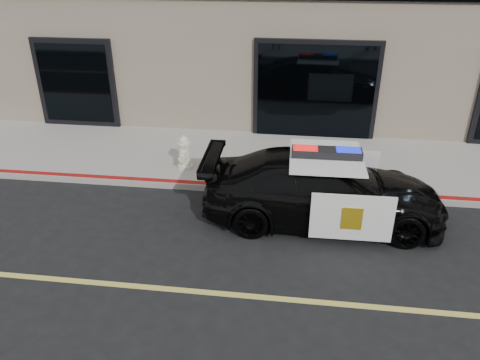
# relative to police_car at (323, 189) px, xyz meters

# --- Properties ---
(ground) EXTENTS (120.00, 120.00, 0.00)m
(ground) POSITION_rel_police_car_xyz_m (0.84, -2.57, -0.72)
(ground) COLOR black
(ground) RESTS_ON ground
(sidewalk_n) EXTENTS (60.00, 3.50, 0.15)m
(sidewalk_n) POSITION_rel_police_car_xyz_m (0.84, 2.68, -0.64)
(sidewalk_n) COLOR gray
(sidewalk_n) RESTS_ON ground
(police_car) EXTENTS (2.31, 4.94, 1.60)m
(police_car) POSITION_rel_police_car_xyz_m (0.00, 0.00, 0.00)
(police_car) COLOR black
(police_car) RESTS_ON ground
(fire_hydrant) EXTENTS (0.39, 0.54, 0.85)m
(fire_hydrant) POSITION_rel_police_car_xyz_m (-3.32, 1.76, -0.17)
(fire_hydrant) COLOR silver
(fire_hydrant) RESTS_ON sidewalk_n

